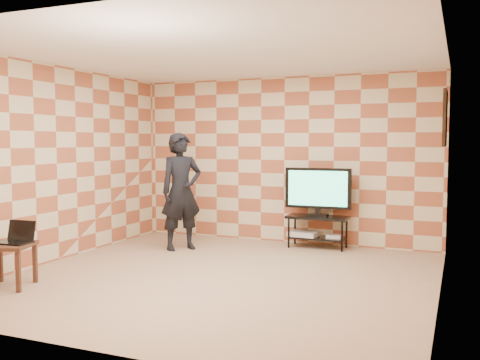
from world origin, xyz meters
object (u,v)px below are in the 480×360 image
tv_stand (318,225)px  tv (318,189)px  side_table (8,251)px  person (181,191)px

tv_stand → tv: 0.55m
tv → tv_stand: bearing=88.3°
tv → side_table: (-2.69, -3.54, -0.50)m
person → tv: bearing=-25.7°
tv_stand → person: size_ratio=0.53×
tv → side_table: bearing=-127.2°
tv_stand → side_table: bearing=-127.2°
tv_stand → tv: size_ratio=0.92×
side_table → tv_stand: bearing=52.8°
side_table → person: bearing=73.5°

